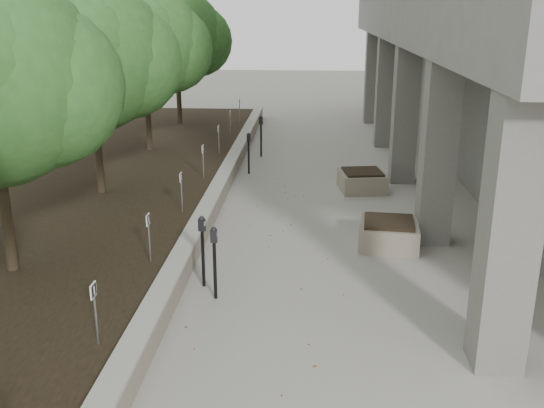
% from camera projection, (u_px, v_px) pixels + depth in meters
% --- Properties ---
extents(ground, '(90.00, 90.00, 0.00)m').
position_uv_depth(ground, '(258.00, 395.00, 8.33)').
color(ground, gray).
rests_on(ground, ground).
extents(retaining_wall, '(0.39, 26.00, 0.50)m').
position_uv_depth(retaining_wall, '(220.00, 189.00, 16.92)').
color(retaining_wall, gray).
rests_on(retaining_wall, ground).
extents(planting_bed, '(7.00, 26.00, 0.40)m').
position_uv_depth(planting_bed, '(90.00, 188.00, 17.15)').
color(planting_bed, black).
rests_on(planting_bed, ground).
extents(crabapple_tree_3, '(4.60, 4.00, 5.44)m').
position_uv_depth(crabapple_tree_3, '(93.00, 87.00, 15.27)').
color(crabapple_tree_3, '#275A22').
rests_on(crabapple_tree_3, planting_bed).
extents(crabapple_tree_4, '(4.60, 4.00, 5.44)m').
position_uv_depth(crabapple_tree_4, '(145.00, 68.00, 20.02)').
color(crabapple_tree_4, '#275A22').
rests_on(crabapple_tree_4, planting_bed).
extents(crabapple_tree_5, '(4.60, 4.00, 5.44)m').
position_uv_depth(crabapple_tree_5, '(177.00, 57.00, 24.77)').
color(crabapple_tree_5, '#275A22').
rests_on(crabapple_tree_5, planting_bed).
extents(parking_sign_2, '(0.04, 0.22, 0.96)m').
position_uv_depth(parking_sign_2, '(96.00, 314.00, 8.68)').
color(parking_sign_2, black).
rests_on(parking_sign_2, planting_bed).
extents(parking_sign_3, '(0.04, 0.22, 0.96)m').
position_uv_depth(parking_sign_3, '(149.00, 238.00, 11.53)').
color(parking_sign_3, black).
rests_on(parking_sign_3, planting_bed).
extents(parking_sign_4, '(0.04, 0.22, 0.96)m').
position_uv_depth(parking_sign_4, '(182.00, 192.00, 14.38)').
color(parking_sign_4, black).
rests_on(parking_sign_4, planting_bed).
extents(parking_sign_5, '(0.04, 0.22, 0.96)m').
position_uv_depth(parking_sign_5, '(203.00, 162.00, 17.23)').
color(parking_sign_5, black).
rests_on(parking_sign_5, planting_bed).
extents(parking_sign_6, '(0.04, 0.22, 0.96)m').
position_uv_depth(parking_sign_6, '(219.00, 140.00, 20.08)').
color(parking_sign_6, black).
rests_on(parking_sign_6, planting_bed).
extents(parking_sign_7, '(0.04, 0.22, 0.96)m').
position_uv_depth(parking_sign_7, '(230.00, 123.00, 22.93)').
color(parking_sign_7, black).
rests_on(parking_sign_7, planting_bed).
extents(parking_sign_8, '(0.04, 0.22, 0.96)m').
position_uv_depth(parking_sign_8, '(240.00, 110.00, 25.78)').
color(parking_sign_8, black).
rests_on(parking_sign_8, planting_bed).
extents(parking_meter_2, '(0.14, 0.10, 1.38)m').
position_uv_depth(parking_meter_2, '(215.00, 263.00, 10.89)').
color(parking_meter_2, black).
rests_on(parking_meter_2, ground).
extents(parking_meter_3, '(0.16, 0.13, 1.40)m').
position_uv_depth(parking_meter_3, '(203.00, 252.00, 11.37)').
color(parking_meter_3, black).
rests_on(parking_meter_3, ground).
extents(parking_meter_4, '(0.15, 0.12, 1.31)m').
position_uv_depth(parking_meter_4, '(249.00, 153.00, 19.20)').
color(parking_meter_4, black).
rests_on(parking_meter_4, ground).
extents(parking_meter_5, '(0.17, 0.14, 1.45)m').
position_uv_depth(parking_meter_5, '(261.00, 136.00, 21.39)').
color(parking_meter_5, black).
rests_on(parking_meter_5, ground).
extents(planter_front, '(1.39, 1.39, 0.59)m').
position_uv_depth(planter_front, '(388.00, 233.00, 13.44)').
color(planter_front, gray).
rests_on(planter_front, ground).
extents(planter_back, '(1.41, 1.41, 0.58)m').
position_uv_depth(planter_back, '(362.00, 180.00, 17.56)').
color(planter_back, gray).
rests_on(planter_back, ground).
extents(berry_scatter, '(3.30, 14.10, 0.02)m').
position_uv_depth(berry_scatter, '(273.00, 253.00, 13.08)').
color(berry_scatter, maroon).
rests_on(berry_scatter, ground).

